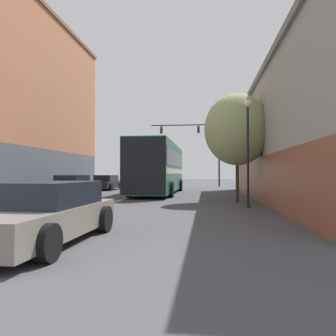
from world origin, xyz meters
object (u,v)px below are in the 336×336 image
object	(u,v)px
bus	(158,166)
traffic_signal_gantry	(200,140)
parked_car_left_mid	(73,186)
hatchback_foreground	(44,213)
street_tree_near	(237,129)
street_lamp	(248,144)
parked_car_left_near	(107,183)

from	to	relation	value
bus	traffic_signal_gantry	xyz separation A→B (m)	(2.77, 12.99, 3.17)
parked_car_left_mid	bus	bearing A→B (deg)	-54.84
hatchback_foreground	street_tree_near	world-z (taller)	street_tree_near
hatchback_foreground	traffic_signal_gantry	world-z (taller)	traffic_signal_gantry
parked_car_left_mid	street_tree_near	xyz separation A→B (m)	(10.15, -3.33, 3.08)
hatchback_foreground	street_lamp	xyz separation A→B (m)	(5.25, 7.65, 2.13)
street_tree_near	parked_car_left_mid	bearing A→B (deg)	161.83
street_lamp	street_tree_near	bearing A→B (deg)	94.32
hatchback_foreground	parked_car_left_mid	size ratio (longest dim) A/B	1.14
hatchback_foreground	parked_car_left_mid	xyz separation A→B (m)	(-5.10, 13.68, 0.03)
hatchback_foreground	parked_car_left_near	distance (m)	22.37
bus	street_lamp	xyz separation A→B (m)	(5.25, -9.25, 0.76)
bus	parked_car_left_near	xyz separation A→B (m)	(-5.35, 4.82, -1.37)
bus	traffic_signal_gantry	distance (m)	13.65
street_lamp	street_tree_near	world-z (taller)	street_tree_near
hatchback_foreground	parked_car_left_near	xyz separation A→B (m)	(-5.35, 21.72, 0.01)
bus	parked_car_left_near	bearing A→B (deg)	48.03
bus	street_lamp	distance (m)	10.66
parked_car_left_mid	street_lamp	distance (m)	12.17
bus	street_tree_near	xyz separation A→B (m)	(5.04, -6.55, 1.73)
parked_car_left_near	hatchback_foreground	bearing A→B (deg)	-162.67
traffic_signal_gantry	street_tree_near	bearing A→B (deg)	-83.35
parked_car_left_mid	parked_car_left_near	bearing A→B (deg)	4.66
hatchback_foreground	street_lamp	world-z (taller)	street_lamp
traffic_signal_gantry	street_lamp	xyz separation A→B (m)	(2.48, -22.24, -2.41)
parked_car_left_mid	hatchback_foreground	bearing A→B (deg)	-156.63
parked_car_left_near	street_tree_near	world-z (taller)	street_tree_near
parked_car_left_near	traffic_signal_gantry	bearing A→B (deg)	-41.31
hatchback_foreground	parked_car_left_near	size ratio (longest dim) A/B	1.04
parked_car_left_mid	street_tree_near	distance (m)	11.12
parked_car_left_near	street_lamp	distance (m)	17.74
traffic_signal_gantry	street_tree_near	size ratio (longest dim) A/B	1.38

